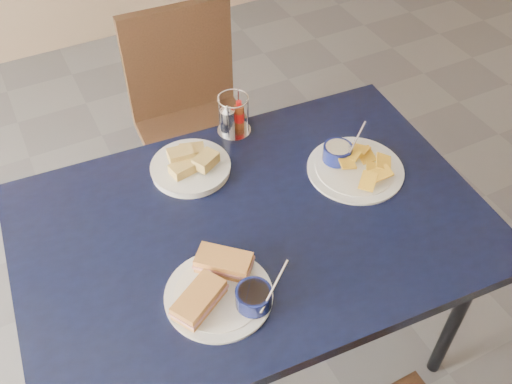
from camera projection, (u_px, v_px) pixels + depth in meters
name	position (u px, v px, depth m)	size (l,w,h in m)	color
dining_table	(253.00, 236.00, 1.64)	(1.35, 0.95, 0.75)	black
chair_far	(190.00, 109.00, 2.30)	(0.46, 0.44, 0.93)	black
sandwich_plate	(222.00, 288.00, 1.41)	(0.30, 0.28, 0.12)	white
plantain_plate	(351.00, 164.00, 1.73)	(0.29, 0.29, 0.12)	white
bread_basket	(191.00, 165.00, 1.72)	(0.24, 0.24, 0.07)	white
condiment_caddy	(232.00, 118.00, 1.83)	(0.11, 0.11, 0.14)	silver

